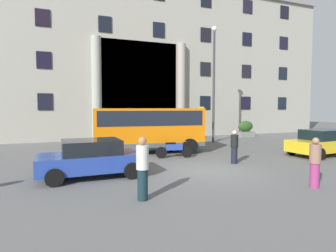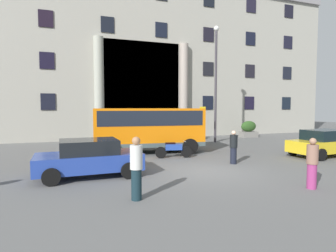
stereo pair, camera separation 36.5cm
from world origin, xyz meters
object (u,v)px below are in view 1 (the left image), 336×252
orange_minibus (148,126)px  bus_stop_sign (201,121)px  motorcycle_near_kerb (173,149)px  pedestrian_child_trailing (143,168)px  parked_compact_extra (323,142)px  lamppost_plaza_centre (214,76)px  hedge_planter_far_west (246,129)px  pedestrian_man_red_shirt (315,163)px  hedge_planter_east (190,131)px  parked_sedan_far (92,158)px  pedestrian_man_crossing (234,147)px  hedge_planter_entrance_left (150,133)px

orange_minibus → bus_stop_sign: (4.46, 1.89, 0.11)m
motorcycle_near_kerb → pedestrian_child_trailing: (-3.37, -5.94, 0.48)m
parked_compact_extra → motorcycle_near_kerb: (-8.00, 2.31, -0.28)m
motorcycle_near_kerb → lamppost_plaza_centre: size_ratio=0.22×
hedge_planter_far_west → parked_compact_extra: (-2.02, -9.67, 0.03)m
orange_minibus → parked_compact_extra: bearing=-20.5°
motorcycle_near_kerb → pedestrian_man_red_shirt: 7.17m
hedge_planter_east → parked_sedan_far: 13.54m
bus_stop_sign → lamppost_plaza_centre: (1.68, 1.16, 3.35)m
parked_sedan_far → motorcycle_near_kerb: bearing=28.8°
orange_minibus → pedestrian_man_crossing: bearing=-51.1°
hedge_planter_east → hedge_planter_far_west: 5.45m
hedge_planter_east → parked_compact_extra: size_ratio=0.43×
parked_sedan_far → pedestrian_man_red_shirt: 7.95m
hedge_planter_entrance_left → parked_compact_extra: bearing=-52.8°
orange_minibus → hedge_planter_far_west: size_ratio=4.19×
pedestrian_man_crossing → parked_sedan_far: bearing=-85.3°
pedestrian_man_crossing → hedge_planter_far_west: bearing=144.1°
hedge_planter_east → motorcycle_near_kerb: hedge_planter_east is taller
parked_compact_extra → pedestrian_man_red_shirt: bearing=-146.1°
parked_compact_extra → lamppost_plaza_centre: bearing=104.9°
hedge_planter_entrance_left → lamppost_plaza_centre: 6.49m
pedestrian_man_crossing → parked_compact_extra: bearing=93.9°
hedge_planter_east → pedestrian_man_crossing: pedestrian_man_crossing is taller
orange_minibus → pedestrian_child_trailing: bearing=-101.9°
orange_minibus → motorcycle_near_kerb: orange_minibus is taller
lamppost_plaza_centre → pedestrian_child_trailing: bearing=-128.4°
parked_sedan_far → pedestrian_man_crossing: pedestrian_man_crossing is taller
hedge_planter_east → lamppost_plaza_centre: bearing=-70.3°
lamppost_plaza_centre → pedestrian_man_crossing: bearing=-113.3°
orange_minibus → pedestrian_man_crossing: (2.88, -4.51, -0.78)m
pedestrian_man_crossing → lamppost_plaza_centre: size_ratio=0.18×
parked_compact_extra → lamppost_plaza_centre: size_ratio=0.48×
bus_stop_sign → motorcycle_near_kerb: bearing=-133.1°
orange_minibus → lamppost_plaza_centre: lamppost_plaza_centre is taller
hedge_planter_entrance_left → parked_sedan_far: size_ratio=0.37×
orange_minibus → hedge_planter_far_west: (10.75, 5.25, -0.86)m
lamppost_plaza_centre → bus_stop_sign: bearing=-145.3°
pedestrian_child_trailing → lamppost_plaza_centre: 14.73m
parked_compact_extra → motorcycle_near_kerb: 8.34m
hedge_planter_far_west → lamppost_plaza_centre: bearing=-154.5°
hedge_planter_far_west → parked_sedan_far: size_ratio=0.39×
orange_minibus → bus_stop_sign: 4.84m
bus_stop_sign → parked_compact_extra: size_ratio=0.65×
pedestrian_man_red_shirt → lamppost_plaza_centre: bearing=-104.1°
orange_minibus → hedge_planter_entrance_left: orange_minibus is taller
motorcycle_near_kerb → bus_stop_sign: bearing=58.7°
hedge_planter_entrance_left → motorcycle_near_kerb: 7.07m
parked_compact_extra → lamppost_plaza_centre: (-2.59, 7.47, 4.29)m
orange_minibus → hedge_planter_far_west: orange_minibus is taller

